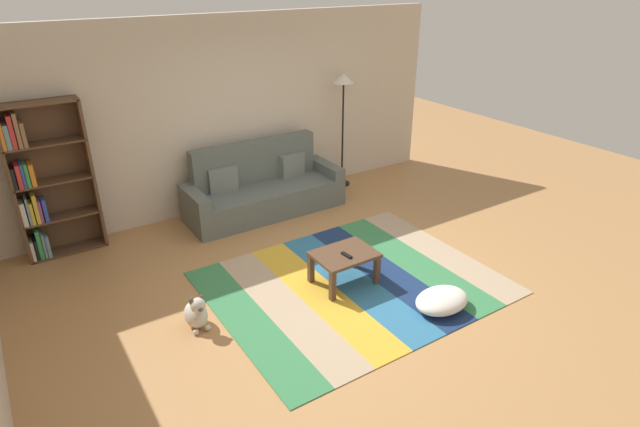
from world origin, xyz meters
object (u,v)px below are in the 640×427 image
at_px(standing_lamp, 343,93).
at_px(dog, 196,313).
at_px(coffee_table, 344,259).
at_px(pouf, 442,300).
at_px(tv_remote, 347,255).
at_px(bookshelf, 43,183).
at_px(couch, 263,189).

bearing_deg(standing_lamp, dog, -145.78).
bearing_deg(coffee_table, dog, 175.04).
distance_m(pouf, tv_remote, 1.11).
xyz_separation_m(bookshelf, coffee_table, (2.59, -2.50, -0.62)).
height_order(couch, bookshelf, bookshelf).
distance_m(standing_lamp, tv_remote, 3.22).
height_order(dog, standing_lamp, standing_lamp).
bearing_deg(tv_remote, standing_lamp, 50.02).
distance_m(bookshelf, tv_remote, 3.68).
bearing_deg(dog, bookshelf, 111.10).
relative_size(bookshelf, dog, 4.76).
xyz_separation_m(coffee_table, standing_lamp, (1.69, 2.43, 1.18)).
bearing_deg(couch, dog, -131.16).
height_order(couch, coffee_table, couch).
relative_size(couch, tv_remote, 15.07).
bearing_deg(tv_remote, pouf, -62.91).
distance_m(dog, tv_remote, 1.69).
bearing_deg(pouf, tv_remote, 122.80).
bearing_deg(coffee_table, bookshelf, 135.93).
height_order(couch, dog, couch).
bearing_deg(coffee_table, pouf, -59.72).
bearing_deg(tv_remote, dog, 167.01).
bearing_deg(pouf, dog, 153.62).
relative_size(coffee_table, dog, 1.71).
distance_m(pouf, dog, 2.50).
bearing_deg(couch, pouf, -82.29).
relative_size(bookshelf, pouf, 3.10).
height_order(bookshelf, standing_lamp, bookshelf).
xyz_separation_m(pouf, tv_remote, (-0.58, 0.90, 0.29)).
distance_m(coffee_table, standing_lamp, 3.19).
bearing_deg(standing_lamp, coffee_table, -124.74).
bearing_deg(pouf, coffee_table, 120.28).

